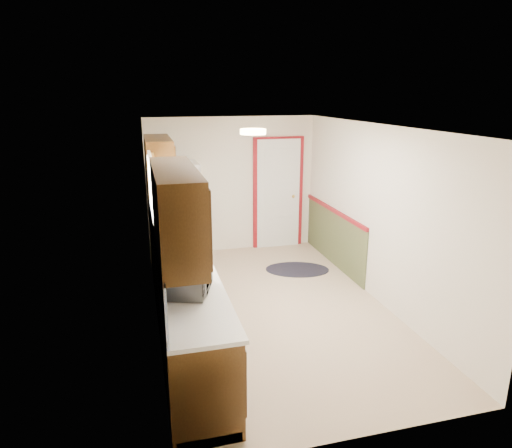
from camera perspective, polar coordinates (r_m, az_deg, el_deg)
room_shell at (r=5.82m, az=2.03°, el=0.23°), size 3.20×5.20×2.52m
kitchen_run at (r=5.46m, az=-9.70°, el=-5.43°), size 0.63×4.00×2.20m
back_wall_trim at (r=8.23m, az=4.24°, el=2.70°), size 1.12×2.30×2.08m
ceiling_fixture at (r=5.34m, az=-0.37°, el=11.48°), size 0.30×0.30×0.06m
microwave at (r=4.43m, az=-8.24°, el=-6.30°), size 0.43×0.58×0.35m
refrigerator at (r=7.68m, az=-9.74°, el=1.26°), size 0.72×0.72×1.71m
rug at (r=7.53m, az=5.18°, el=-5.67°), size 1.18×0.93×0.01m
cooktop at (r=6.46m, az=-10.27°, el=-0.73°), size 0.53×0.63×0.02m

